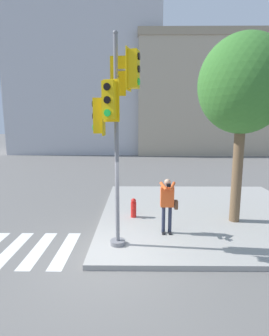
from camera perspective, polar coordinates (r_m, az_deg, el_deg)
The scene contains 8 objects.
ground_plane at distance 7.25m, azimuth -6.25°, elevation -19.33°, with size 160.00×160.00×0.00m, color slate.
sidewalk_corner at distance 10.73m, azimuth 15.27°, elevation -9.37°, with size 8.00×8.00×0.14m.
traffic_signal_pole at distance 6.93m, azimuth -4.17°, elevation 12.79°, with size 1.24×1.24×5.64m.
person_photographer at distance 8.11m, azimuth 7.22°, elevation -7.19°, with size 0.58×0.54×1.72m.
street_tree at distance 9.48m, azimuth 22.54°, elevation 16.18°, with size 2.87×2.87×6.18m.
fire_hydrant at distance 9.59m, azimuth -0.21°, elevation -8.68°, with size 0.20×0.26×0.70m.
building_left at distance 34.33m, azimuth -10.09°, elevation 20.36°, with size 17.41×8.78×19.85m.
building_right at distance 33.85m, azimuth 13.43°, elevation 14.59°, with size 14.51×9.78×13.06m.
Camera 1 is at (0.80, -6.29, 3.51)m, focal length 28.00 mm.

